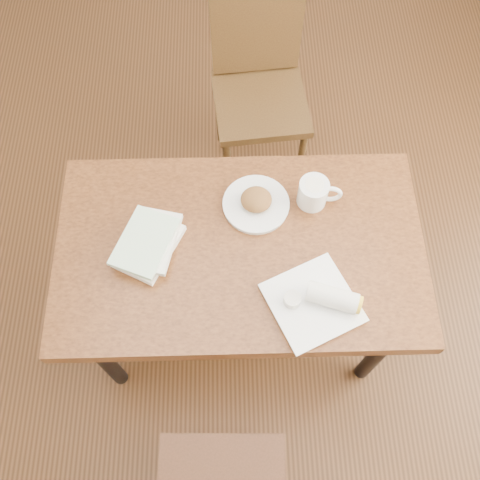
{
  "coord_description": "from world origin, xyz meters",
  "views": [
    {
      "loc": [
        -0.02,
        -0.79,
        2.4
      ],
      "look_at": [
        0.0,
        0.0,
        0.8
      ],
      "focal_mm": 40.0,
      "sensor_mm": 36.0,
      "label": 1
    }
  ],
  "objects_px": {
    "chair_far": "(259,78)",
    "plate_burrito": "(319,301)",
    "book_stack": "(149,243)",
    "plate_scone": "(256,203)",
    "table": "(240,257)",
    "coffee_mug": "(314,193)"
  },
  "relations": [
    {
      "from": "table",
      "to": "book_stack",
      "type": "relative_size",
      "value": 4.44
    },
    {
      "from": "table",
      "to": "chair_far",
      "type": "relative_size",
      "value": 1.33
    },
    {
      "from": "plate_scone",
      "to": "book_stack",
      "type": "xyz_separation_m",
      "value": [
        -0.37,
        -0.15,
        0.01
      ]
    },
    {
      "from": "table",
      "to": "plate_scone",
      "type": "xyz_separation_m",
      "value": [
        0.06,
        0.16,
        0.11
      ]
    },
    {
      "from": "table",
      "to": "plate_burrito",
      "type": "distance_m",
      "value": 0.35
    },
    {
      "from": "plate_burrito",
      "to": "book_stack",
      "type": "height_order",
      "value": "plate_burrito"
    },
    {
      "from": "coffee_mug",
      "to": "plate_burrito",
      "type": "relative_size",
      "value": 0.45
    },
    {
      "from": "chair_far",
      "to": "plate_scone",
      "type": "distance_m",
      "value": 0.82
    },
    {
      "from": "book_stack",
      "to": "chair_far",
      "type": "bearing_deg",
      "value": 66.17
    },
    {
      "from": "chair_far",
      "to": "coffee_mug",
      "type": "relative_size",
      "value": 6.13
    },
    {
      "from": "book_stack",
      "to": "coffee_mug",
      "type": "bearing_deg",
      "value": 16.59
    },
    {
      "from": "plate_scone",
      "to": "chair_far",
      "type": "bearing_deg",
      "value": 86.59
    },
    {
      "from": "plate_burrito",
      "to": "table",
      "type": "bearing_deg",
      "value": 139.16
    },
    {
      "from": "chair_far",
      "to": "table",
      "type": "bearing_deg",
      "value": -96.48
    },
    {
      "from": "plate_scone",
      "to": "table",
      "type": "bearing_deg",
      "value": -110.91
    },
    {
      "from": "chair_far",
      "to": "plate_burrito",
      "type": "relative_size",
      "value": 2.73
    },
    {
      "from": "coffee_mug",
      "to": "table",
      "type": "bearing_deg",
      "value": -146.35
    },
    {
      "from": "chair_far",
      "to": "plate_scone",
      "type": "height_order",
      "value": "chair_far"
    },
    {
      "from": "coffee_mug",
      "to": "plate_burrito",
      "type": "bearing_deg",
      "value": -92.35
    },
    {
      "from": "chair_far",
      "to": "coffee_mug",
      "type": "height_order",
      "value": "chair_far"
    },
    {
      "from": "book_stack",
      "to": "plate_scone",
      "type": "bearing_deg",
      "value": 22.56
    },
    {
      "from": "table",
      "to": "chair_far",
      "type": "xyz_separation_m",
      "value": [
        0.11,
        0.95,
        -0.12
      ]
    }
  ]
}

